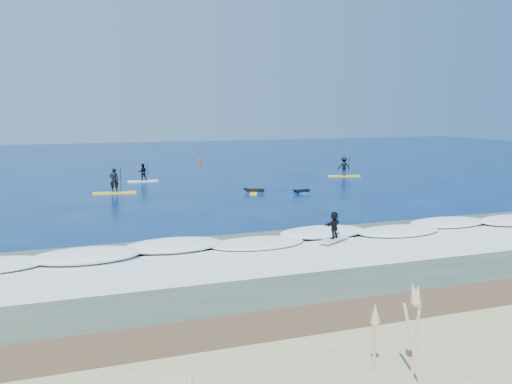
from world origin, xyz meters
name	(u,v)px	position (x,y,z in m)	size (l,w,h in m)	color
ground	(245,208)	(0.00, 0.00, 0.00)	(160.00, 160.00, 0.00)	#04184D
wet_sand_strip	(466,314)	(0.00, -21.50, 0.00)	(90.00, 5.00, 0.08)	#4B3623
shallow_water	(349,258)	(0.00, -14.00, 0.01)	(90.00, 13.00, 0.01)	#324538
breaking_wave	(310,239)	(0.00, -10.00, 0.00)	(40.00, 6.00, 0.30)	white
whitewater	(338,253)	(0.00, -13.00, 0.00)	(34.00, 5.00, 0.02)	silver
sup_paddler_left	(114,184)	(-7.41, 9.83, 0.73)	(3.41, 1.26, 2.34)	yellow
sup_paddler_center	(143,174)	(-4.07, 16.52, 0.72)	(2.77, 0.82, 1.92)	white
sup_paddler_right	(344,168)	(15.19, 13.59, 0.87)	(3.28, 1.67, 2.23)	yellow
prone_paddler_near	(254,191)	(3.00, 6.21, 0.15)	(1.59, 2.12, 0.43)	yellow
prone_paddler_far	(301,192)	(6.39, 4.72, 0.13)	(1.47, 1.89, 0.38)	blue
wave_surfer	(334,227)	(0.72, -11.19, 0.82)	(1.98, 1.50, 1.44)	silver
marker_buoy	(200,160)	(5.58, 32.31, 0.32)	(0.31, 0.31, 0.74)	red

